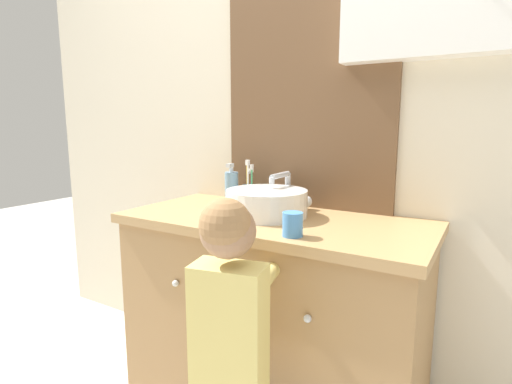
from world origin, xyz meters
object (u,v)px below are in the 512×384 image
(child_figure, at_px, (230,339))
(drinking_cup, at_px, (293,224))
(toothbrush_holder, at_px, (249,192))
(soap_dispenser, at_px, (232,187))
(sink_basin, at_px, (267,202))

(child_figure, bearing_deg, drinking_cup, 75.33)
(toothbrush_holder, bearing_deg, child_figure, -62.74)
(soap_dispenser, distance_m, drinking_cup, 0.58)
(drinking_cup, bearing_deg, soap_dispenser, 143.42)
(toothbrush_holder, bearing_deg, sink_basin, -40.48)
(child_figure, bearing_deg, toothbrush_holder, 117.26)
(soap_dispenser, bearing_deg, toothbrush_holder, 7.55)
(sink_basin, bearing_deg, toothbrush_holder, 139.52)
(soap_dispenser, height_order, child_figure, soap_dispenser)
(drinking_cup, bearing_deg, toothbrush_holder, 136.75)
(toothbrush_holder, relative_size, child_figure, 0.21)
(sink_basin, xyz_separation_m, drinking_cup, (0.21, -0.21, -0.01))
(soap_dispenser, bearing_deg, sink_basin, -27.60)
(child_figure, xyz_separation_m, drinking_cup, (0.07, 0.25, 0.28))
(soap_dispenser, height_order, drinking_cup, soap_dispenser)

